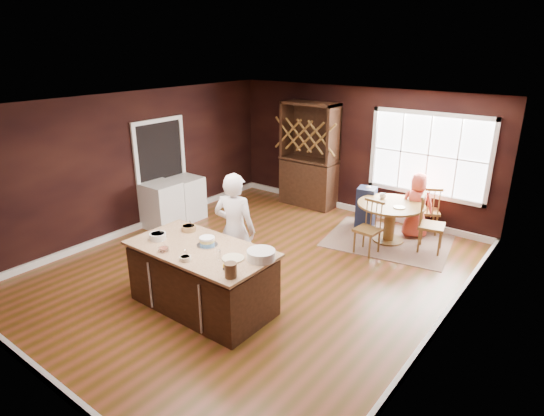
# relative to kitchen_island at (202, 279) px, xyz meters

# --- Properties ---
(room_shell) EXTENTS (7.00, 7.00, 7.00)m
(room_shell) POSITION_rel_kitchen_island_xyz_m (-0.12, 1.31, 0.91)
(room_shell) COLOR brown
(room_shell) RESTS_ON ground
(window) EXTENTS (2.36, 0.10, 1.66)m
(window) POSITION_rel_kitchen_island_xyz_m (1.38, 4.78, 1.06)
(window) COLOR white
(window) RESTS_ON room_shell
(doorway) EXTENTS (0.08, 1.26, 2.13)m
(doorway) POSITION_rel_kitchen_island_xyz_m (-3.09, 1.91, 0.59)
(doorway) COLOR white
(doorway) RESTS_ON room_shell
(kitchen_island) EXTENTS (2.06, 1.08, 0.92)m
(kitchen_island) POSITION_rel_kitchen_island_xyz_m (0.00, 0.00, 0.00)
(kitchen_island) COLOR #3F2518
(kitchen_island) RESTS_ON ground
(dining_table) EXTENTS (1.23, 1.23, 0.75)m
(dining_table) POSITION_rel_kitchen_island_xyz_m (1.15, 3.73, 0.10)
(dining_table) COLOR brown
(dining_table) RESTS_ON ground
(baker) EXTENTS (0.75, 0.61, 1.79)m
(baker) POSITION_rel_kitchen_island_xyz_m (-0.07, 0.77, 0.46)
(baker) COLOR white
(baker) RESTS_ON ground
(layer_cake) EXTENTS (0.29, 0.29, 0.12)m
(layer_cake) POSITION_rel_kitchen_island_xyz_m (0.02, 0.11, 0.54)
(layer_cake) COLOR white
(layer_cake) RESTS_ON kitchen_island
(bowl_blue) EXTENTS (0.24, 0.24, 0.09)m
(bowl_blue) POSITION_rel_kitchen_island_xyz_m (-0.68, -0.17, 0.53)
(bowl_blue) COLOR white
(bowl_blue) RESTS_ON kitchen_island
(bowl_yellow) EXTENTS (0.22, 0.22, 0.08)m
(bowl_yellow) POSITION_rel_kitchen_island_xyz_m (-0.56, 0.31, 0.52)
(bowl_yellow) COLOR #AE8E3F
(bowl_yellow) RESTS_ON kitchen_island
(bowl_pink) EXTENTS (0.14, 0.14, 0.05)m
(bowl_pink) POSITION_rel_kitchen_island_xyz_m (-0.31, -0.38, 0.51)
(bowl_pink) COLOR silver
(bowl_pink) RESTS_ON kitchen_island
(bowl_olive) EXTENTS (0.15, 0.15, 0.06)m
(bowl_olive) POSITION_rel_kitchen_island_xyz_m (0.12, -0.38, 0.51)
(bowl_olive) COLOR beige
(bowl_olive) RESTS_ON kitchen_island
(drinking_glass) EXTENTS (0.07, 0.07, 0.13)m
(drinking_glass) POSITION_rel_kitchen_island_xyz_m (0.44, -0.11, 0.55)
(drinking_glass) COLOR silver
(drinking_glass) RESTS_ON kitchen_island
(dinner_plate) EXTENTS (0.29, 0.29, 0.02)m
(dinner_plate) POSITION_rel_kitchen_island_xyz_m (0.58, 0.01, 0.49)
(dinner_plate) COLOR beige
(dinner_plate) RESTS_ON kitchen_island
(white_tub) EXTENTS (0.37, 0.37, 0.13)m
(white_tub) POSITION_rel_kitchen_island_xyz_m (0.88, 0.22, 0.54)
(white_tub) COLOR white
(white_tub) RESTS_ON kitchen_island
(stoneware_crock) EXTENTS (0.15, 0.15, 0.18)m
(stoneware_crock) POSITION_rel_kitchen_island_xyz_m (0.88, -0.36, 0.57)
(stoneware_crock) COLOR brown
(stoneware_crock) RESTS_ON kitchen_island
(toy_figurine) EXTENTS (0.05, 0.05, 0.08)m
(toy_figurine) POSITION_rel_kitchen_island_xyz_m (0.70, -0.27, 0.52)
(toy_figurine) COLOR #E3AA05
(toy_figurine) RESTS_ON kitchen_island
(rug) EXTENTS (2.46, 2.05, 0.01)m
(rug) POSITION_rel_kitchen_island_xyz_m (1.15, 3.73, -0.43)
(rug) COLOR brown
(rug) RESTS_ON ground
(chair_east) EXTENTS (0.52, 0.53, 1.07)m
(chair_east) POSITION_rel_kitchen_island_xyz_m (1.91, 3.77, 0.10)
(chair_east) COLOR olive
(chair_east) RESTS_ON ground
(chair_south) EXTENTS (0.44, 0.42, 0.97)m
(chair_south) POSITION_rel_kitchen_island_xyz_m (1.05, 3.01, 0.05)
(chair_south) COLOR #9D5324
(chair_south) RESTS_ON ground
(chair_north) EXTENTS (0.56, 0.55, 0.99)m
(chair_north) POSITION_rel_kitchen_island_xyz_m (1.57, 4.55, 0.06)
(chair_north) COLOR #99623C
(chair_north) RESTS_ON ground
(seated_woman) EXTENTS (0.73, 0.62, 1.27)m
(seated_woman) POSITION_rel_kitchen_island_xyz_m (1.45, 4.24, 0.19)
(seated_woman) COLOR #CE4939
(seated_woman) RESTS_ON ground
(high_chair) EXTENTS (0.43, 0.43, 0.87)m
(high_chair) POSITION_rel_kitchen_island_xyz_m (0.48, 4.09, -0.00)
(high_chair) COLOR black
(high_chair) RESTS_ON ground
(toddler) EXTENTS (0.18, 0.14, 0.26)m
(toddler) POSITION_rel_kitchen_island_xyz_m (0.40, 4.08, 0.37)
(toddler) COLOR #8CA5BF
(toddler) RESTS_ON high_chair
(table_plate) EXTENTS (0.22, 0.22, 0.02)m
(table_plate) POSITION_rel_kitchen_island_xyz_m (1.35, 3.61, 0.32)
(table_plate) COLOR beige
(table_plate) RESTS_ON dining_table
(table_cup) EXTENTS (0.13, 0.13, 0.10)m
(table_cup) POSITION_rel_kitchen_island_xyz_m (0.89, 3.91, 0.36)
(table_cup) COLOR white
(table_cup) RESTS_ON dining_table
(hutch) EXTENTS (1.28, 0.53, 2.34)m
(hutch) POSITION_rel_kitchen_island_xyz_m (-1.19, 4.53, 0.73)
(hutch) COLOR #361F13
(hutch) RESTS_ON ground
(washer) EXTENTS (0.64, 0.62, 0.93)m
(washer) POSITION_rel_kitchen_island_xyz_m (-2.76, 1.59, 0.03)
(washer) COLOR white
(washer) RESTS_ON ground
(dryer) EXTENTS (0.62, 0.60, 0.90)m
(dryer) POSITION_rel_kitchen_island_xyz_m (-2.76, 2.23, 0.01)
(dryer) COLOR white
(dryer) RESTS_ON ground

